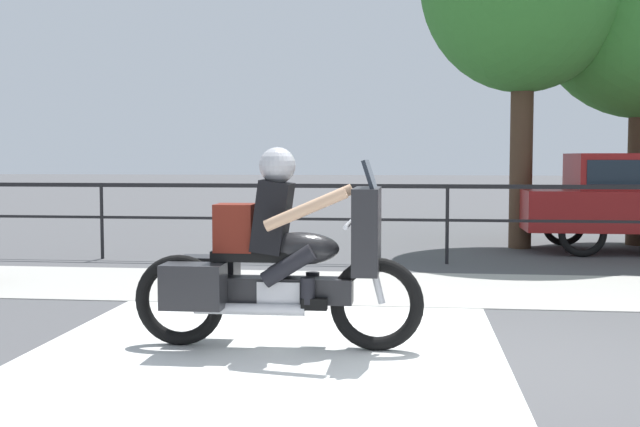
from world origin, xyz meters
TOP-DOWN VIEW (x-y plane):
  - ground_plane at (0.00, 0.00)m, footprint 120.00×120.00m
  - sidewalk_band at (0.00, 3.40)m, footprint 44.00×2.40m
  - crosswalk_band at (-1.62, -0.20)m, footprint 3.68×6.00m
  - fence_railing at (0.00, 5.59)m, footprint 36.00×0.05m
  - motorcycle at (-1.54, 0.36)m, footprint 2.33×0.76m

SIDE VIEW (x-z plane):
  - ground_plane at x=0.00m, z-range 0.00..0.00m
  - crosswalk_band at x=-1.62m, z-range 0.00..0.01m
  - sidewalk_band at x=0.00m, z-range 0.00..0.01m
  - motorcycle at x=-1.54m, z-range -0.09..1.51m
  - fence_railing at x=0.00m, z-range 0.33..1.46m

